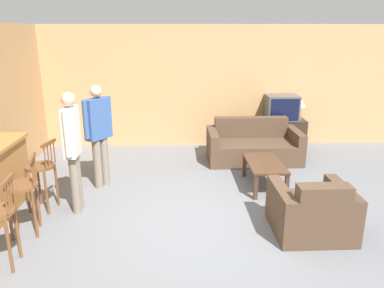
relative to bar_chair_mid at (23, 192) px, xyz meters
name	(u,v)px	position (x,y,z in m)	size (l,w,h in m)	color
ground_plane	(205,224)	(2.26, 0.12, -0.57)	(24.00, 24.00, 0.00)	slate
wall_back	(192,87)	(2.26, 3.78, 0.73)	(9.40, 0.08, 2.60)	tan
bar_chair_mid	(23,192)	(0.00, 0.00, 0.00)	(0.47, 0.47, 1.02)	brown
bar_chair_far	(41,172)	(0.00, 0.67, 0.00)	(0.48, 0.48, 1.02)	brown
couch_far	(253,146)	(3.41, 2.67, -0.29)	(1.78, 0.95, 0.80)	#4C3828
armchair_near	(312,212)	(3.59, -0.15, -0.29)	(0.94, 0.90, 0.78)	#4C3828
coffee_table	(265,166)	(3.33, 1.33, -0.21)	(0.56, 1.03, 0.43)	#472D1E
tv_unit	(280,134)	(4.17, 3.48, -0.26)	(1.06, 0.45, 0.62)	#2D2319
tv	(282,108)	(4.17, 3.47, 0.31)	(0.67, 0.49, 0.53)	#4C4C4C
table_lamp	(299,102)	(4.54, 3.48, 0.43)	(0.28, 0.28, 0.51)	brown
person_by_window	(99,131)	(0.66, 1.49, 0.37)	(0.40, 0.47, 1.67)	#756B5B
person_by_counter	(73,145)	(0.48, 0.60, 0.41)	(0.19, 0.51, 1.71)	#756B5B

